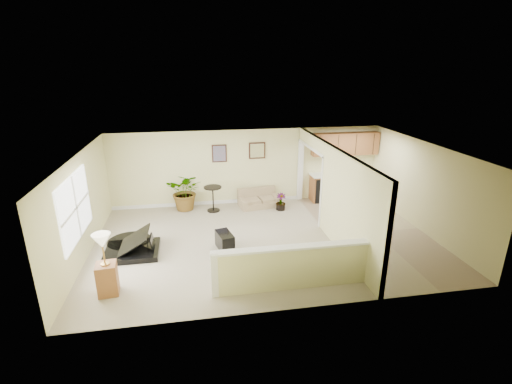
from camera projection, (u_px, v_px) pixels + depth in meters
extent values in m
plane|color=tan|center=(265.00, 240.00, 10.00)|extent=(9.00, 9.00, 0.00)
cube|color=beige|center=(248.00, 167.00, 12.39)|extent=(9.00, 0.04, 2.50)
cube|color=beige|center=(297.00, 252.00, 6.80)|extent=(9.00, 0.04, 2.50)
cube|color=beige|center=(81.00, 208.00, 8.87)|extent=(0.04, 6.00, 2.50)
cube|color=beige|center=(424.00, 188.00, 10.32)|extent=(0.04, 6.00, 2.50)
cube|color=white|center=(266.00, 150.00, 9.18)|extent=(9.00, 6.00, 0.04)
cube|color=tan|center=(374.00, 232.00, 10.51)|extent=(2.70, 6.00, 0.01)
cube|color=beige|center=(350.00, 209.00, 8.77)|extent=(0.12, 3.60, 2.50)
cube|color=beige|center=(313.00, 141.00, 11.19)|extent=(0.12, 2.35, 0.40)
cube|color=beige|center=(294.00, 268.00, 7.73)|extent=(3.30, 0.12, 0.95)
cube|color=white|center=(294.00, 247.00, 7.57)|extent=(3.40, 0.22, 0.05)
cube|color=white|center=(214.00, 274.00, 7.46)|extent=(0.14, 0.14, 1.00)
cube|color=white|center=(75.00, 208.00, 8.34)|extent=(0.05, 2.15, 1.45)
cube|color=#341B12|center=(219.00, 153.00, 12.05)|extent=(0.48, 0.03, 0.58)
cube|color=#825266|center=(219.00, 154.00, 12.03)|extent=(0.40, 0.01, 0.50)
cube|color=#341B12|center=(257.00, 150.00, 12.23)|extent=(0.55, 0.03, 0.55)
cube|color=silver|center=(257.00, 151.00, 12.21)|extent=(0.46, 0.01, 0.46)
cube|color=brown|center=(343.00, 187.00, 12.90)|extent=(2.30, 0.60, 0.90)
cube|color=silver|center=(344.00, 174.00, 12.75)|extent=(2.36, 0.65, 0.04)
cube|color=black|center=(321.00, 189.00, 12.77)|extent=(0.60, 0.60, 0.84)
cube|color=brown|center=(345.00, 144.00, 12.52)|extent=(2.30, 0.35, 0.75)
cube|color=black|center=(130.00, 228.00, 9.08)|extent=(1.32, 1.14, 0.27)
cylinder|color=black|center=(127.00, 221.00, 9.52)|extent=(1.12, 1.12, 0.27)
cube|color=white|center=(162.00, 227.00, 9.22)|extent=(0.21, 0.91, 0.02)
cube|color=black|center=(125.00, 218.00, 9.07)|extent=(1.04, 1.05, 0.61)
cube|color=black|center=(225.00, 241.00, 9.48)|extent=(0.47, 0.72, 0.44)
cube|color=#9B7F62|center=(259.00, 201.00, 12.36)|extent=(1.41, 0.94, 0.37)
cube|color=#9B7F62|center=(258.00, 187.00, 12.50)|extent=(1.32, 0.37, 0.38)
cube|color=#9B7F62|center=(242.00, 195.00, 12.18)|extent=(0.27, 0.76, 0.14)
cube|color=#9B7F62|center=(276.00, 193.00, 12.37)|extent=(0.27, 0.76, 0.14)
cylinder|color=black|center=(214.00, 210.00, 12.00)|extent=(0.41, 0.41, 0.03)
cylinder|color=black|center=(213.00, 199.00, 11.87)|extent=(0.04, 0.04, 0.79)
cylinder|color=black|center=(213.00, 187.00, 11.74)|extent=(0.57, 0.57, 0.03)
cylinder|color=black|center=(187.00, 206.00, 12.09)|extent=(0.36, 0.36, 0.25)
imported|color=#185119|center=(186.00, 191.00, 11.93)|extent=(1.35, 1.25, 1.25)
cylinder|color=black|center=(281.00, 207.00, 12.07)|extent=(0.29, 0.29, 0.20)
imported|color=#185119|center=(281.00, 202.00, 12.01)|extent=(0.36, 0.36, 0.56)
cube|color=brown|center=(107.00, 279.00, 7.59)|extent=(0.44, 0.44, 0.68)
cylinder|color=#AD8139|center=(105.00, 264.00, 7.48)|extent=(0.18, 0.18, 0.02)
cylinder|color=#AD8139|center=(104.00, 254.00, 7.40)|extent=(0.03, 0.03, 0.46)
cone|color=#FFF4D0|center=(102.00, 241.00, 7.31)|extent=(0.36, 0.36, 0.30)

